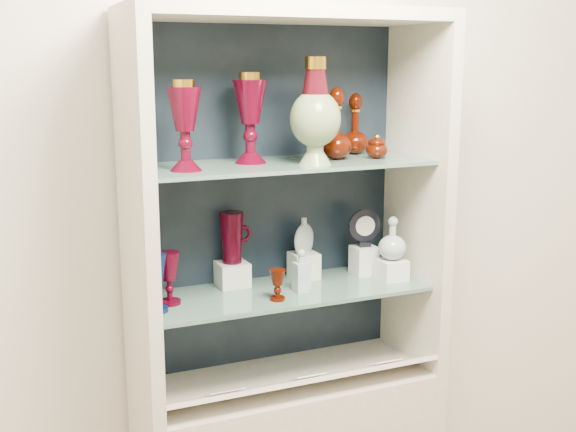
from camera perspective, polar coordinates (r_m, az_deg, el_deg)
name	(u,v)px	position (r m, az deg, el deg)	size (l,w,h in m)	color
wall_back	(263,175)	(2.48, -2.01, 3.24)	(3.50, 0.02, 2.80)	silver
cabinet_back_panel	(266,198)	(2.46, -1.75, 1.42)	(0.98, 0.02, 1.15)	black
cabinet_side_left	(137,221)	(2.15, -11.84, -0.40)	(0.04, 0.40, 1.15)	beige
cabinet_side_right	(416,197)	(2.51, 10.11, 1.46)	(0.04, 0.40, 1.15)	beige
cabinet_top_cap	(288,14)	(2.25, 0.00, 15.65)	(1.00, 0.40, 0.04)	beige
shelf_lower	(286,291)	(2.38, -0.19, -5.95)	(0.92, 0.34, 0.01)	slate
shelf_upper	(286,164)	(2.28, -0.20, 4.12)	(0.92, 0.34, 0.01)	slate
label_ledge	(302,382)	(2.36, 1.08, -12.95)	(0.92, 0.18, 0.01)	beige
label_card_0	(308,376)	(2.37, 1.56, -12.53)	(0.10, 0.07, 0.00)	white
label_card_1	(384,362)	(2.49, 7.62, -11.36)	(0.10, 0.07, 0.00)	white
label_card_2	(227,391)	(2.28, -4.82, -13.61)	(0.10, 0.07, 0.00)	white
label_card_3	(223,392)	(2.27, -5.15, -13.66)	(0.10, 0.07, 0.00)	white
pedestal_lamp_left	(185,126)	(2.11, -8.15, 7.08)	(0.10, 0.10, 0.26)	#490215
pedestal_lamp_right	(250,118)	(2.25, -3.01, 7.73)	(0.11, 0.11, 0.28)	#490215
enamel_urn	(315,111)	(2.22, 2.18, 8.27)	(0.16, 0.16, 0.33)	#0B4619
ruby_decanter_a	(336,119)	(2.34, 3.85, 7.63)	(0.10, 0.10, 0.26)	#420E01
ruby_decanter_b	(355,122)	(2.49, 5.33, 7.41)	(0.09, 0.09, 0.22)	#420E01
lidded_bowl	(377,146)	(2.38, 7.02, 5.50)	(0.07, 0.07, 0.08)	#420E01
cobalt_goblet	(155,283)	(2.18, -10.47, -5.24)	(0.07, 0.07, 0.18)	#051645
ruby_goblet_tall	(169,278)	(2.24, -9.37, -4.87)	(0.07, 0.07, 0.16)	#490215
ruby_goblet_small	(277,285)	(2.26, -0.84, -5.47)	(0.05, 0.05, 0.10)	#420E01
riser_ruby_pitcher	(232,274)	(2.41, -4.42, -4.60)	(0.10, 0.10, 0.08)	silver
ruby_pitcher	(232,238)	(2.38, -4.47, -1.71)	(0.13, 0.08, 0.17)	#490215
clear_square_bottle	(301,270)	(2.34, 1.07, -4.31)	(0.05, 0.05, 0.14)	#9BADB2
riser_flat_flask	(304,266)	(2.48, 1.26, -3.93)	(0.09, 0.09, 0.09)	silver
flat_flask	(304,235)	(2.46, 1.27, -1.50)	(0.09, 0.04, 0.13)	#A5AFB7
riser_clear_round_decanter	(392,269)	(2.50, 8.18, -4.20)	(0.09, 0.09, 0.07)	silver
clear_round_decanter	(392,239)	(2.47, 8.26, -1.84)	(0.10, 0.10, 0.14)	#9BADB2
riser_cameo_medallion	(364,260)	(2.55, 6.01, -3.49)	(0.08, 0.08, 0.10)	silver
cameo_medallion	(365,227)	(2.52, 6.07, -0.89)	(0.12, 0.04, 0.14)	black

